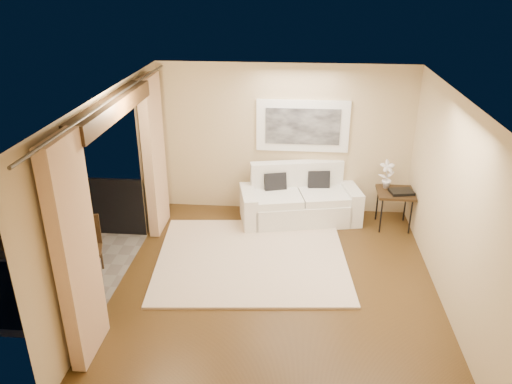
# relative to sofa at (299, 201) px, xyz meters

# --- Properties ---
(floor) EXTENTS (5.00, 5.00, 0.00)m
(floor) POSITION_rel_sofa_xyz_m (-0.30, -2.09, -0.35)
(floor) COLOR #4D3416
(floor) RESTS_ON ground
(room_shell) EXTENTS (5.00, 6.40, 5.00)m
(room_shell) POSITION_rel_sofa_xyz_m (-2.43, -2.09, 2.17)
(room_shell) COLOR white
(room_shell) RESTS_ON ground
(balcony) EXTENTS (1.81, 2.60, 1.17)m
(balcony) POSITION_rel_sofa_xyz_m (-3.60, -2.09, -0.17)
(balcony) COLOR #605B56
(balcony) RESTS_ON ground
(curtains) EXTENTS (0.16, 4.80, 2.64)m
(curtains) POSITION_rel_sofa_xyz_m (-2.41, -2.09, 0.99)
(curtains) COLOR tan
(curtains) RESTS_ON ground
(artwork) EXTENTS (1.62, 0.07, 0.92)m
(artwork) POSITION_rel_sofa_xyz_m (0.02, 0.37, 1.27)
(artwork) COLOR white
(artwork) RESTS_ON room_shell
(rug) EXTENTS (3.11, 2.77, 0.04)m
(rug) POSITION_rel_sofa_xyz_m (-0.71, -1.47, -0.33)
(rug) COLOR beige
(rug) RESTS_ON floor
(sofa) EXTENTS (2.20, 1.29, 0.99)m
(sofa) POSITION_rel_sofa_xyz_m (0.00, 0.00, 0.00)
(sofa) COLOR white
(sofa) RESTS_ON floor
(side_table) EXTENTS (0.62, 0.62, 0.67)m
(side_table) POSITION_rel_sofa_xyz_m (1.63, -0.16, 0.26)
(side_table) COLOR #332111
(side_table) RESTS_ON floor
(tray) EXTENTS (0.43, 0.35, 0.05)m
(tray) POSITION_rel_sofa_xyz_m (1.71, -0.23, 0.34)
(tray) COLOR black
(tray) RESTS_ON side_table
(orchid) EXTENTS (0.29, 0.23, 0.50)m
(orchid) POSITION_rel_sofa_xyz_m (1.48, -0.02, 0.57)
(orchid) COLOR white
(orchid) RESTS_ON side_table
(bistro_table) EXTENTS (0.61, 0.61, 0.70)m
(bistro_table) POSITION_rel_sofa_xyz_m (-3.61, -2.16, 0.26)
(bistro_table) COLOR #332111
(bistro_table) RESTS_ON balcony
(balcony_chair_far) EXTENTS (0.48, 0.48, 1.03)m
(balcony_chair_far) POSITION_rel_sofa_xyz_m (-3.99, -2.18, 0.25)
(balcony_chair_far) COLOR #332111
(balcony_chair_far) RESTS_ON balcony
(balcony_chair_near) EXTENTS (0.49, 0.49, 0.90)m
(balcony_chair_near) POSITION_rel_sofa_xyz_m (-3.05, -2.04, 0.17)
(balcony_chair_near) COLOR #332111
(balcony_chair_near) RESTS_ON balcony
(ice_bucket) EXTENTS (0.18, 0.18, 0.20)m
(ice_bucket) POSITION_rel_sofa_xyz_m (-3.76, -2.08, 0.45)
(ice_bucket) COLOR silver
(ice_bucket) RESTS_ON bistro_table
(candle) EXTENTS (0.06, 0.06, 0.07)m
(candle) POSITION_rel_sofa_xyz_m (-3.54, -2.06, 0.38)
(candle) COLOR red
(candle) RESTS_ON bistro_table
(vase) EXTENTS (0.04, 0.04, 0.18)m
(vase) POSITION_rel_sofa_xyz_m (-3.61, -2.32, 0.44)
(vase) COLOR silver
(vase) RESTS_ON bistro_table
(glass_a) EXTENTS (0.06, 0.06, 0.12)m
(glass_a) POSITION_rel_sofa_xyz_m (-3.49, -2.25, 0.41)
(glass_a) COLOR silver
(glass_a) RESTS_ON bistro_table
(glass_b) EXTENTS (0.06, 0.06, 0.12)m
(glass_b) POSITION_rel_sofa_xyz_m (-3.47, -2.12, 0.41)
(glass_b) COLOR white
(glass_b) RESTS_ON bistro_table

